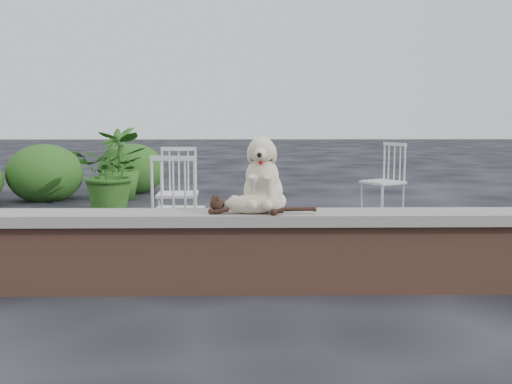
{
  "coord_description": "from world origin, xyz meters",
  "views": [
    {
      "loc": [
        0.14,
        -4.31,
        1.26
      ],
      "look_at": [
        0.21,
        0.2,
        0.7
      ],
      "focal_mm": 42.42,
      "sensor_mm": 36.0,
      "label": 1
    }
  ],
  "objects_px": {
    "potted_plant_a": "(112,171)",
    "potted_plant_b": "(119,164)",
    "chair_c": "(178,208)",
    "chair_b": "(178,193)",
    "dog": "(263,173)",
    "chair_d": "(383,181)",
    "cat": "(252,203)"
  },
  "relations": [
    {
      "from": "cat",
      "to": "potted_plant_a",
      "type": "height_order",
      "value": "potted_plant_a"
    },
    {
      "from": "dog",
      "to": "cat",
      "type": "distance_m",
      "value": 0.26
    },
    {
      "from": "dog",
      "to": "potted_plant_b",
      "type": "relative_size",
      "value": 0.5
    },
    {
      "from": "potted_plant_a",
      "to": "chair_d",
      "type": "bearing_deg",
      "value": -9.75
    },
    {
      "from": "chair_c",
      "to": "potted_plant_b",
      "type": "distance_m",
      "value": 4.21
    },
    {
      "from": "chair_b",
      "to": "potted_plant_a",
      "type": "xyz_separation_m",
      "value": [
        -1.07,
        1.76,
        0.07
      ]
    },
    {
      "from": "dog",
      "to": "cat",
      "type": "relative_size",
      "value": 0.62
    },
    {
      "from": "dog",
      "to": "chair_b",
      "type": "bearing_deg",
      "value": 120.83
    },
    {
      "from": "chair_c",
      "to": "potted_plant_b",
      "type": "relative_size",
      "value": 0.85
    },
    {
      "from": "cat",
      "to": "chair_d",
      "type": "xyz_separation_m",
      "value": [
        1.66,
        3.24,
        -0.19
      ]
    },
    {
      "from": "potted_plant_a",
      "to": "potted_plant_b",
      "type": "bearing_deg",
      "value": 97.22
    },
    {
      "from": "cat",
      "to": "potted_plant_b",
      "type": "relative_size",
      "value": 0.81
    },
    {
      "from": "chair_c",
      "to": "chair_b",
      "type": "height_order",
      "value": "same"
    },
    {
      "from": "chair_d",
      "to": "potted_plant_b",
      "type": "distance_m",
      "value": 4.03
    },
    {
      "from": "chair_d",
      "to": "potted_plant_a",
      "type": "distance_m",
      "value": 3.55
    },
    {
      "from": "chair_d",
      "to": "potted_plant_b",
      "type": "xyz_separation_m",
      "value": [
        -3.64,
        1.72,
        0.08
      ]
    },
    {
      "from": "cat",
      "to": "chair_c",
      "type": "height_order",
      "value": "chair_c"
    },
    {
      "from": "chair_c",
      "to": "chair_d",
      "type": "distance_m",
      "value": 3.23
    },
    {
      "from": "dog",
      "to": "chair_d",
      "type": "xyz_separation_m",
      "value": [
        1.58,
        3.09,
        -0.39
      ]
    },
    {
      "from": "chair_d",
      "to": "chair_b",
      "type": "height_order",
      "value": "same"
    },
    {
      "from": "chair_b",
      "to": "potted_plant_b",
      "type": "bearing_deg",
      "value": 111.43
    },
    {
      "from": "chair_d",
      "to": "potted_plant_a",
      "type": "xyz_separation_m",
      "value": [
        -3.5,
        0.6,
        0.07
      ]
    },
    {
      "from": "dog",
      "to": "potted_plant_a",
      "type": "relative_size",
      "value": 0.52
    },
    {
      "from": "dog",
      "to": "potted_plant_a",
      "type": "bearing_deg",
      "value": 124.69
    },
    {
      "from": "chair_c",
      "to": "potted_plant_a",
      "type": "xyz_separation_m",
      "value": [
        -1.2,
        2.87,
        0.07
      ]
    },
    {
      "from": "potted_plant_a",
      "to": "potted_plant_b",
      "type": "distance_m",
      "value": 1.13
    },
    {
      "from": "dog",
      "to": "chair_c",
      "type": "height_order",
      "value": "dog"
    },
    {
      "from": "potted_plant_b",
      "to": "potted_plant_a",
      "type": "bearing_deg",
      "value": -82.78
    },
    {
      "from": "potted_plant_b",
      "to": "chair_d",
      "type": "bearing_deg",
      "value": -25.27
    },
    {
      "from": "cat",
      "to": "potted_plant_a",
      "type": "relative_size",
      "value": 0.83
    },
    {
      "from": "cat",
      "to": "chair_d",
      "type": "height_order",
      "value": "chair_d"
    },
    {
      "from": "dog",
      "to": "potted_plant_a",
      "type": "distance_m",
      "value": 4.18
    }
  ]
}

